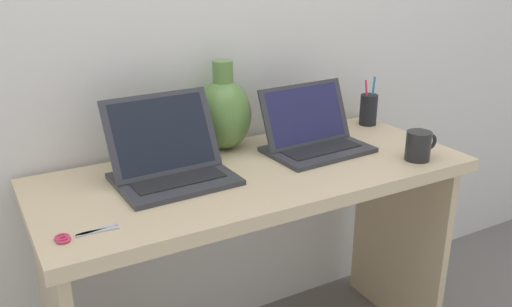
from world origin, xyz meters
name	(u,v)px	position (x,y,z in m)	size (l,w,h in m)	color
back_wall	(208,8)	(0.00, 0.32, 1.20)	(4.40, 0.04, 2.40)	silver
desk	(256,220)	(0.00, 0.00, 0.58)	(1.32, 0.55, 0.75)	#D1B78C
laptop_left	(169,158)	(-0.25, 0.06, 0.81)	(0.33, 0.27, 0.23)	#333338
laptop_right	(312,133)	(0.25, 0.06, 0.81)	(0.34, 0.24, 0.21)	#333338
green_vase	(224,113)	(0.00, 0.22, 0.87)	(0.18, 0.18, 0.29)	#5B843D
coffee_mug	(419,146)	(0.49, -0.18, 0.80)	(0.12, 0.08, 0.09)	black
pen_cup	(368,109)	(0.59, 0.18, 0.81)	(0.06, 0.06, 0.19)	black
scissors	(75,236)	(-0.57, -0.16, 0.76)	(0.15, 0.05, 0.01)	#B7B7BC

